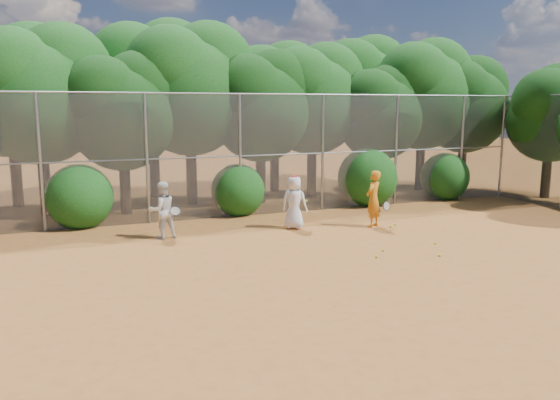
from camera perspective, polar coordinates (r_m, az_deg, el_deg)
name	(u,v)px	position (r m, az deg, el deg)	size (l,w,h in m)	color
ground	(358,259)	(13.25, 8.11, -6.14)	(80.00, 80.00, 0.00)	#985722
fence_back	(265,153)	(18.21, -1.53, 4.88)	(20.05, 0.09, 4.03)	gray
tree_1	(40,89)	(19.56, -23.81, 10.60)	(4.64, 4.03, 6.35)	black
tree_2	(123,107)	(18.95, -16.11, 9.34)	(3.99, 3.47, 5.47)	black
tree_3	(191,84)	(20.37, -9.33, 11.88)	(4.89, 4.26, 6.70)	black
tree_4	(261,102)	(20.47, -1.98, 10.20)	(4.19, 3.64, 5.73)	black
tree_5	(313,95)	(22.18, 3.50, 10.91)	(4.51, 3.92, 6.17)	black
tree_6	(380,110)	(22.49, 10.43, 9.28)	(3.86, 3.36, 5.29)	black
tree_7	(424,90)	(24.42, 14.80, 11.05)	(4.77, 4.14, 6.53)	black
tree_8	(466,101)	(25.41, 18.84, 9.75)	(4.25, 3.70, 5.82)	black
tree_9	(11,85)	(21.92, -26.31, 10.71)	(4.83, 4.20, 6.62)	black
tree_10	(153,80)	(22.35, -13.17, 12.16)	(5.15, 4.48, 7.06)	black
tree_11	(275,93)	(23.26, -0.48, 11.16)	(4.64, 4.03, 6.35)	black
tree_12	(362,86)	(25.78, 8.58, 11.70)	(5.02, 4.37, 6.88)	black
tree_13	(552,110)	(24.02, 26.53, 8.44)	(3.86, 3.36, 5.29)	black
bush_0	(79,194)	(17.51, -20.23, 0.61)	(2.00, 2.00, 2.00)	#114411
bush_1	(238,188)	(18.34, -4.43, 1.27)	(1.80, 1.80, 1.80)	#114411
bush_2	(367,175)	(20.36, 9.12, 2.59)	(2.20, 2.20, 2.20)	#114411
bush_3	(445,175)	(22.37, 16.84, 2.55)	(1.90, 1.90, 1.90)	#114411
player_yellow	(373,199)	(16.63, 9.73, 0.11)	(0.88, 0.69, 1.72)	orange
player_teen	(294,202)	(16.16, 1.52, -0.23)	(0.92, 0.89, 1.61)	white
player_white	(162,210)	(15.33, -12.21, -1.04)	(0.90, 0.79, 1.58)	silver
ball_0	(383,250)	(14.03, 10.73, -5.17)	(0.07, 0.07, 0.07)	#B2D226
ball_1	(390,226)	(16.78, 11.47, -2.72)	(0.07, 0.07, 0.07)	#B2D226
ball_2	(440,255)	(13.86, 16.34, -5.59)	(0.07, 0.07, 0.07)	#B2D226
ball_3	(435,243)	(15.04, 15.92, -4.35)	(0.07, 0.07, 0.07)	#B2D226
ball_4	(376,257)	(13.39, 10.04, -5.87)	(0.07, 0.07, 0.07)	#B2D226
ball_5	(395,225)	(17.04, 11.95, -2.54)	(0.07, 0.07, 0.07)	#B2D226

